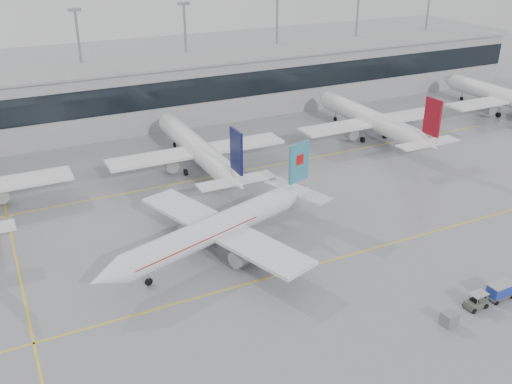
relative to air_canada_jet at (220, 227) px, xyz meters
name	(u,v)px	position (x,y,z in m)	size (l,w,h in m)	color
ground	(301,269)	(6.91, -8.02, -3.34)	(320.00, 320.00, 0.00)	gray
taxi_line_main	(301,269)	(6.91, -8.02, -3.34)	(120.00, 0.25, 0.01)	yellow
taxi_line_north	(207,178)	(6.91, 21.98, -3.34)	(120.00, 0.25, 0.01)	yellow
taxi_line_cross	(18,268)	(-23.09, 6.98, -3.34)	(0.25, 60.00, 0.01)	yellow
terminal	(147,94)	(6.91, 53.98, 2.66)	(180.00, 15.00, 12.00)	#959599
terminal_glass	(157,96)	(6.91, 46.43, 4.16)	(180.00, 0.20, 5.00)	black
terminal_roof	(144,63)	(6.91, 53.98, 8.86)	(182.00, 16.00, 0.40)	gray
light_masts	(135,52)	(6.91, 59.98, 10.00)	(156.40, 1.00, 22.60)	gray
air_canada_jet	(220,227)	(0.00, 0.00, 0.00)	(33.72, 27.10, 10.63)	silver
parked_jet_c	(197,149)	(6.91, 25.67, 0.37)	(29.64, 36.96, 11.72)	white
parked_jet_d	(372,120)	(41.91, 25.67, 0.37)	(29.64, 36.96, 11.72)	white
parked_jet_e	(505,97)	(76.91, 25.67, 0.37)	(29.64, 36.96, 11.72)	white
baggage_tug	(476,303)	(19.63, -22.76, -2.73)	(3.61, 1.58, 1.74)	#454B40
baggage_cart	(500,290)	(23.23, -22.64, -2.23)	(3.13, 1.82, 1.90)	gray
gse_unit	(449,319)	(15.01, -23.71, -2.61)	(1.46, 1.35, 1.46)	slate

